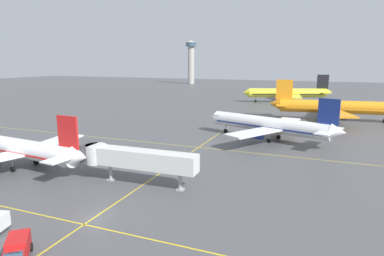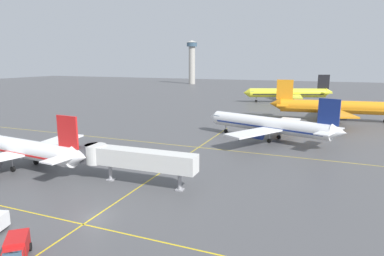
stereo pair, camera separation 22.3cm
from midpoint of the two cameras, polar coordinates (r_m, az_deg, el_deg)
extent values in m
plane|color=#4C4C4F|center=(43.32, -16.33, -14.50)|extent=(600.00, 600.00, 0.00)
cylinder|color=white|center=(66.57, -27.89, -2.97)|extent=(28.02, 5.91, 3.31)
cone|color=white|center=(54.85, -18.68, -4.71)|extent=(3.07, 3.39, 3.14)
cube|color=red|center=(55.60, -20.55, -0.65)|extent=(4.19, 0.70, 5.22)
cube|color=white|center=(57.86, -18.09, -3.84)|extent=(3.20, 4.76, 0.21)
cube|color=white|center=(54.50, -21.99, -5.05)|extent=(3.20, 4.76, 0.21)
cube|color=white|center=(70.31, -22.53, -2.22)|extent=(5.99, 13.48, 0.35)
cylinder|color=#4C4C51|center=(69.64, -24.81, -3.50)|extent=(3.12, 2.10, 1.83)
cube|color=red|center=(66.66, -27.86, -3.31)|extent=(25.81, 5.73, 0.31)
cylinder|color=#99999E|center=(66.97, -25.29, -4.53)|extent=(0.24, 0.24, 1.44)
cylinder|color=black|center=(67.22, -25.22, -5.32)|extent=(0.99, 0.48, 0.96)
cylinder|color=#99999E|center=(64.47, -28.47, -5.42)|extent=(0.24, 0.24, 1.44)
cylinder|color=black|center=(64.74, -28.39, -6.23)|extent=(0.99, 0.48, 0.96)
cylinder|color=white|center=(80.87, 12.99, 0.62)|extent=(29.28, 12.90, 3.53)
cone|color=white|center=(89.33, 3.85, 1.90)|extent=(3.40, 4.05, 3.46)
cone|color=white|center=(74.80, 24.11, -0.68)|extent=(3.89, 4.13, 3.35)
cube|color=navy|center=(74.83, 22.60, 2.56)|extent=(4.33, 1.75, 5.57)
cube|color=white|center=(77.97, 23.35, -0.16)|extent=(4.37, 5.53, 0.22)
cube|color=white|center=(72.75, 22.01, -0.83)|extent=(4.37, 5.53, 0.22)
cube|color=white|center=(87.55, 15.93, 0.92)|extent=(6.43, 14.40, 0.37)
cube|color=white|center=(73.75, 10.72, -0.76)|extent=(11.28, 14.44, 0.37)
cylinder|color=navy|center=(85.52, 14.34, -0.07)|extent=(3.62, 2.86, 1.95)
cylinder|color=navy|center=(77.15, 11.12, -1.16)|extent=(3.62, 2.86, 1.95)
cube|color=#385166|center=(88.00, 4.97, 2.08)|extent=(2.63, 3.61, 0.65)
cube|color=navy|center=(80.95, 12.97, 0.31)|extent=(27.04, 12.17, 0.33)
cylinder|color=#99999E|center=(87.44, 5.92, 0.14)|extent=(0.26, 0.26, 1.53)
cylinder|color=black|center=(87.65, 5.91, -0.51)|extent=(1.10, 0.72, 1.02)
cylinder|color=#99999E|center=(82.62, 14.84, -0.85)|extent=(0.26, 0.26, 1.53)
cylinder|color=black|center=(82.84, 14.80, -1.54)|extent=(1.10, 0.72, 1.02)
cylinder|color=#99999E|center=(78.39, 13.28, -1.43)|extent=(0.26, 0.26, 1.53)
cylinder|color=black|center=(78.62, 13.25, -2.16)|extent=(1.10, 0.72, 1.02)
cylinder|color=orange|center=(113.83, 23.78, 3.33)|extent=(34.75, 8.20, 4.10)
cone|color=orange|center=(112.47, 14.20, 4.09)|extent=(3.89, 4.28, 3.89)
cube|color=orange|center=(111.99, 15.75, 6.37)|extent=(5.18, 1.00, 6.47)
cube|color=orange|center=(109.25, 15.35, 3.83)|extent=(4.10, 5.98, 0.26)
cube|color=orange|center=(115.67, 15.35, 4.23)|extent=(4.10, 5.98, 0.26)
cube|color=orange|center=(104.78, 23.89, 2.34)|extent=(10.54, 17.12, 0.43)
cube|color=orange|center=(122.76, 22.65, 3.64)|extent=(7.03, 16.61, 0.43)
cylinder|color=#333338|center=(108.66, 24.23, 1.86)|extent=(3.91, 2.69, 2.26)
cylinder|color=#333338|center=(119.63, 23.42, 2.72)|extent=(3.91, 2.69, 2.26)
cube|color=orange|center=(113.90, 23.76, 3.08)|extent=(32.01, 7.91, 0.39)
cylinder|color=#99999E|center=(111.14, 22.78, 1.86)|extent=(0.30, 0.30, 1.78)
cylinder|color=black|center=(111.33, 22.74, 1.26)|extent=(1.24, 0.62, 1.19)
cylinder|color=#99999E|center=(116.64, 22.44, 2.30)|extent=(0.30, 0.30, 1.78)
cylinder|color=black|center=(116.81, 22.39, 1.73)|extent=(1.24, 0.62, 1.19)
cylinder|color=yellow|center=(157.36, 16.11, 5.84)|extent=(33.48, 15.45, 4.05)
cone|color=yellow|center=(153.95, 9.40, 6.02)|extent=(3.96, 4.68, 3.97)
cone|color=yellow|center=(162.88, 22.57, 5.74)|extent=(4.52, 4.79, 3.85)
cube|color=black|center=(161.61, 21.77, 7.40)|extent=(4.95, 2.11, 6.40)
cube|color=yellow|center=(165.12, 21.46, 5.89)|extent=(5.10, 6.38, 0.26)
cube|color=yellow|center=(159.12, 22.21, 5.65)|extent=(5.10, 6.38, 0.26)
cube|color=yellow|center=(166.45, 15.71, 5.92)|extent=(13.17, 16.52, 0.43)
cube|color=yellow|center=(148.96, 17.33, 5.22)|extent=(7.70, 16.62, 0.43)
cylinder|color=black|center=(162.87, 15.53, 5.33)|extent=(4.17, 3.34, 2.24)
cylinder|color=black|center=(152.16, 16.49, 4.87)|extent=(4.17, 3.34, 2.24)
cube|color=#385166|center=(154.23, 10.31, 6.21)|extent=(3.08, 4.16, 0.75)
cube|color=black|center=(157.41, 16.10, 5.65)|extent=(30.93, 14.56, 0.38)
cylinder|color=#99999E|center=(154.87, 11.05, 5.02)|extent=(0.30, 0.30, 1.76)
cylinder|color=black|center=(155.00, 11.04, 4.59)|extent=(1.27, 0.85, 1.17)
cylinder|color=#99999E|center=(160.82, 16.56, 4.99)|extent=(0.30, 0.30, 1.76)
cylinder|color=black|center=(160.95, 16.54, 4.57)|extent=(1.27, 0.85, 1.17)
cylinder|color=#99999E|center=(155.49, 17.07, 4.75)|extent=(0.30, 0.30, 1.76)
cylinder|color=black|center=(155.62, 17.04, 4.32)|extent=(1.27, 0.85, 1.17)
cube|color=yellow|center=(41.95, -18.07, -15.50)|extent=(134.33, 0.20, 0.01)
cube|color=yellow|center=(72.75, 1.22, -3.36)|extent=(134.33, 0.20, 0.01)
cube|color=yellow|center=(56.32, -5.65, -7.90)|extent=(0.20, 82.76, 0.01)
cylinder|color=black|center=(44.73, -29.50, -14.16)|extent=(0.85, 0.49, 0.80)
cube|color=red|center=(37.81, -27.72, -17.32)|extent=(3.39, 3.51, 1.70)
cube|color=#385166|center=(35.60, -28.38, -18.88)|extent=(1.45, 1.31, 0.70)
cylinder|color=black|center=(38.99, -28.88, -17.95)|extent=(0.73, 0.79, 0.80)
cylinder|color=black|center=(38.66, -25.98, -17.92)|extent=(0.73, 0.79, 0.80)
cube|color=silver|center=(50.60, -8.30, -5.34)|extent=(17.09, 3.10, 2.70)
cylinder|color=silver|center=(55.10, -16.10, -4.28)|extent=(3.38, 3.38, 2.97)
cube|color=#47474C|center=(55.87, -17.18, -4.13)|extent=(1.67, 3.01, 2.97)
cylinder|color=#99999E|center=(54.24, -13.80, -6.67)|extent=(0.56, 0.56, 4.10)
cube|color=#99999E|center=(54.87, -13.70, -8.61)|extent=(1.13, 1.13, 0.20)
cylinder|color=#99999E|center=(48.76, -2.01, -8.42)|extent=(0.56, 0.56, 4.10)
cube|color=#99999E|center=(49.45, -2.00, -10.54)|extent=(1.13, 1.13, 0.20)
cylinder|color=#ADA89E|center=(276.59, 0.01, 10.74)|extent=(5.20, 5.20, 30.09)
cylinder|color=#385166|center=(276.87, 0.01, 14.19)|extent=(8.40, 8.40, 3.20)
cone|color=#ADA89E|center=(277.00, 0.01, 14.70)|extent=(8.82, 8.82, 1.80)
camera|label=1|loc=(0.11, -89.91, 0.02)|focal=30.95mm
camera|label=2|loc=(0.11, 90.09, -0.02)|focal=30.95mm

